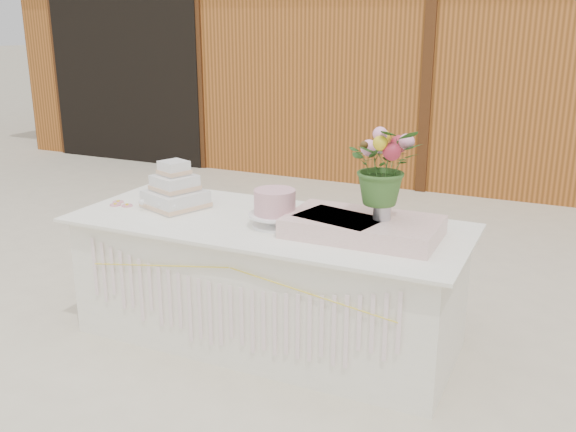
# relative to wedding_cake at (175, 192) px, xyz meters

# --- Properties ---
(ground) EXTENTS (80.00, 80.00, 0.00)m
(ground) POSITION_rel_wedding_cake_xyz_m (0.66, -0.02, -0.87)
(ground) COLOR beige
(ground) RESTS_ON ground
(barn) EXTENTS (12.60, 4.60, 3.30)m
(barn) POSITION_rel_wedding_cake_xyz_m (0.65, 5.98, 0.80)
(barn) COLOR #AA5B23
(barn) RESTS_ON ground
(cake_table) EXTENTS (2.40, 1.00, 0.77)m
(cake_table) POSITION_rel_wedding_cake_xyz_m (0.66, -0.02, -0.49)
(cake_table) COLOR white
(cake_table) RESTS_ON ground
(wedding_cake) EXTENTS (0.43, 0.43, 0.30)m
(wedding_cake) POSITION_rel_wedding_cake_xyz_m (0.00, 0.00, 0.00)
(wedding_cake) COLOR silver
(wedding_cake) RESTS_ON cake_table
(pink_cake_stand) EXTENTS (0.31, 0.31, 0.22)m
(pink_cake_stand) POSITION_rel_wedding_cake_xyz_m (0.75, -0.09, 0.02)
(pink_cake_stand) COLOR white
(pink_cake_stand) RESTS_ON cake_table
(satin_runner) EXTENTS (0.84, 0.49, 0.11)m
(satin_runner) POSITION_rel_wedding_cake_xyz_m (1.27, -0.03, -0.05)
(satin_runner) COLOR #FCD5CA
(satin_runner) RESTS_ON cake_table
(flower_vase) EXTENTS (0.10, 0.10, 0.14)m
(flower_vase) POSITION_rel_wedding_cake_xyz_m (1.37, -0.02, 0.07)
(flower_vase) COLOR #B7B7BC
(flower_vase) RESTS_ON satin_runner
(bouquet) EXTENTS (0.48, 0.45, 0.43)m
(bouquet) POSITION_rel_wedding_cake_xyz_m (1.37, -0.02, 0.35)
(bouquet) COLOR #366227
(bouquet) RESTS_ON flower_vase
(loose_flowers) EXTENTS (0.18, 0.36, 0.02)m
(loose_flowers) POSITION_rel_wedding_cake_xyz_m (-0.34, 0.04, -0.09)
(loose_flowers) COLOR pink
(loose_flowers) RESTS_ON cake_table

